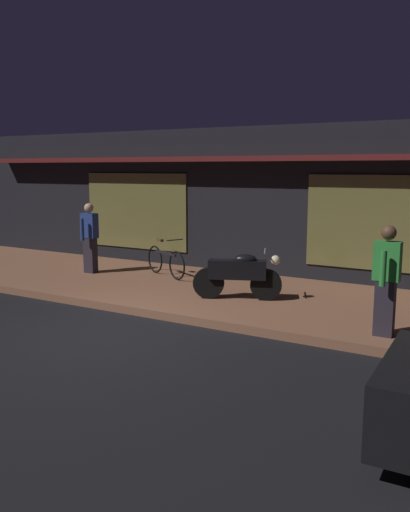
# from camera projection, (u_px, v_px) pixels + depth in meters

# --- Properties ---
(ground_plane) EXTENTS (60.00, 60.00, 0.00)m
(ground_plane) POSITION_uv_depth(u_px,v_px,m) (108.00, 332.00, 8.70)
(ground_plane) COLOR black
(sidewalk_slab) EXTENTS (18.00, 4.00, 0.15)m
(sidewalk_slab) POSITION_uv_depth(u_px,v_px,m) (201.00, 291.00, 11.25)
(sidewalk_slab) COLOR brown
(sidewalk_slab) RESTS_ON ground_plane
(storefront_building) EXTENTS (18.00, 3.30, 3.60)m
(storefront_building) POSITION_uv_depth(u_px,v_px,m) (267.00, 201.00, 13.86)
(storefront_building) COLOR black
(storefront_building) RESTS_ON ground_plane
(motorcycle) EXTENTS (1.62, 0.84, 0.97)m
(motorcycle) POSITION_uv_depth(u_px,v_px,m) (239.00, 274.00, 10.18)
(motorcycle) COLOR black
(motorcycle) RESTS_ON sidewalk_slab
(bicycle_parked) EXTENTS (1.51, 0.75, 0.91)m
(bicycle_parked) POSITION_uv_depth(u_px,v_px,m) (166.00, 261.00, 12.38)
(bicycle_parked) COLOR black
(bicycle_parked) RESTS_ON sidewalk_slab
(person_photographer) EXTENTS (0.38, 0.61, 1.67)m
(person_photographer) POSITION_uv_depth(u_px,v_px,m) (90.00, 236.00, 12.73)
(person_photographer) COLOR #28232D
(person_photographer) RESTS_ON sidewalk_slab
(person_bystander) EXTENTS (0.38, 0.61, 1.67)m
(person_bystander) POSITION_uv_depth(u_px,v_px,m) (386.00, 278.00, 7.90)
(person_bystander) COLOR #28232D
(person_bystander) RESTS_ON sidewalk_slab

